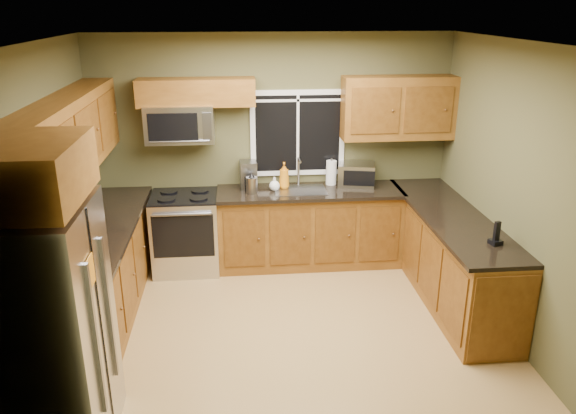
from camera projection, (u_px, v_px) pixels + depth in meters
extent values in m
plane|color=#A47E48|center=(286.00, 330.00, 5.46)|extent=(4.20, 4.20, 0.00)
plane|color=white|center=(286.00, 42.00, 4.54)|extent=(4.20, 4.20, 0.00)
plane|color=#4D4B2B|center=(272.00, 150.00, 6.68)|extent=(4.20, 0.00, 4.20)
plane|color=#4D4B2B|center=(313.00, 299.00, 3.32)|extent=(4.20, 0.00, 4.20)
plane|color=#4D4B2B|center=(43.00, 207.00, 4.82)|extent=(0.00, 3.60, 3.60)
plane|color=#4D4B2B|center=(512.00, 193.00, 5.18)|extent=(0.00, 3.60, 3.60)
cube|color=white|center=(298.00, 133.00, 6.63)|extent=(1.12, 0.03, 1.02)
cube|color=black|center=(298.00, 133.00, 6.62)|extent=(1.00, 0.01, 0.90)
cube|color=white|center=(298.00, 134.00, 6.61)|extent=(0.03, 0.01, 0.90)
cube|color=white|center=(298.00, 100.00, 6.48)|extent=(1.00, 0.01, 0.03)
cube|color=brown|center=(102.00, 274.00, 5.59)|extent=(0.60, 2.65, 0.90)
cube|color=black|center=(100.00, 231.00, 5.44)|extent=(0.65, 2.65, 0.04)
cube|color=brown|center=(309.00, 228.00, 6.75)|extent=(2.17, 0.60, 0.90)
cube|color=black|center=(310.00, 192.00, 6.56)|extent=(2.17, 0.65, 0.04)
cube|color=brown|center=(449.00, 257.00, 5.98)|extent=(0.60, 2.50, 0.90)
cube|color=#5F3711|center=(503.00, 319.00, 4.80)|extent=(0.56, 0.02, 0.82)
cube|color=black|center=(452.00, 216.00, 5.82)|extent=(0.65, 2.50, 0.04)
cube|color=brown|center=(70.00, 136.00, 5.10)|extent=(0.33, 2.65, 0.72)
cube|color=brown|center=(196.00, 92.00, 6.21)|extent=(1.30, 0.33, 0.30)
cube|color=brown|center=(398.00, 108.00, 6.48)|extent=(1.30, 0.33, 0.72)
cube|color=brown|center=(20.00, 173.00, 3.40)|extent=(0.72, 0.90, 0.38)
cube|color=#B7B7BC|center=(47.00, 333.00, 3.79)|extent=(0.72, 0.90, 1.80)
cube|color=slate|center=(96.00, 341.00, 3.61)|extent=(0.03, 0.04, 1.10)
cube|color=slate|center=(108.00, 309.00, 3.99)|extent=(0.03, 0.04, 1.10)
cube|color=black|center=(102.00, 331.00, 3.82)|extent=(0.01, 0.02, 1.78)
cube|color=orange|center=(91.00, 271.00, 3.55)|extent=(0.01, 0.14, 0.20)
cube|color=#B7B7BC|center=(186.00, 233.00, 6.60)|extent=(0.76, 0.65, 0.90)
cube|color=black|center=(184.00, 197.00, 6.44)|extent=(0.76, 0.64, 0.03)
cube|color=black|center=(183.00, 236.00, 6.25)|extent=(0.68, 0.02, 0.50)
cylinder|color=slate|center=(182.00, 214.00, 6.14)|extent=(0.64, 0.04, 0.04)
cylinder|color=black|center=(166.00, 199.00, 6.28)|extent=(0.20, 0.20, 0.01)
cylinder|color=black|center=(199.00, 198.00, 6.32)|extent=(0.20, 0.20, 0.01)
cylinder|color=black|center=(169.00, 191.00, 6.55)|extent=(0.20, 0.20, 0.01)
cylinder|color=black|center=(200.00, 190.00, 6.58)|extent=(0.20, 0.20, 0.01)
cube|color=#B7B7BC|center=(180.00, 123.00, 6.28)|extent=(0.76, 0.38, 0.42)
cube|color=black|center=(173.00, 127.00, 6.10)|extent=(0.54, 0.01, 0.30)
cube|color=slate|center=(207.00, 126.00, 6.13)|extent=(0.10, 0.01, 0.30)
cylinder|color=slate|center=(179.00, 142.00, 6.14)|extent=(0.66, 0.02, 0.02)
cube|color=slate|center=(300.00, 191.00, 6.55)|extent=(0.60, 0.42, 0.02)
cylinder|color=#B7B7BC|center=(298.00, 172.00, 6.68)|extent=(0.03, 0.03, 0.34)
cylinder|color=#B7B7BC|center=(299.00, 160.00, 6.55)|extent=(0.03, 0.18, 0.03)
cube|color=#B7B7BC|center=(356.00, 174.00, 6.70)|extent=(0.48, 0.40, 0.27)
cube|color=black|center=(359.00, 178.00, 6.54)|extent=(0.36, 0.09, 0.18)
cube|color=slate|center=(248.00, 174.00, 6.60)|extent=(0.20, 0.24, 0.32)
cylinder|color=black|center=(249.00, 183.00, 6.55)|extent=(0.12, 0.12, 0.17)
cylinder|color=#B7B7BC|center=(252.00, 185.00, 6.41)|extent=(0.16, 0.16, 0.20)
cone|color=black|center=(252.00, 176.00, 6.37)|extent=(0.10, 0.10, 0.05)
cylinder|color=white|center=(331.00, 173.00, 6.72)|extent=(0.16, 0.16, 0.29)
cylinder|color=slate|center=(332.00, 160.00, 6.67)|extent=(0.03, 0.03, 0.04)
imported|color=orange|center=(284.00, 175.00, 6.58)|extent=(0.13, 0.13, 0.31)
imported|color=white|center=(274.00, 184.00, 6.53)|extent=(0.16, 0.16, 0.16)
cube|color=black|center=(495.00, 242.00, 5.08)|extent=(0.12, 0.12, 0.04)
cube|color=black|center=(497.00, 231.00, 5.04)|extent=(0.06, 0.04, 0.18)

